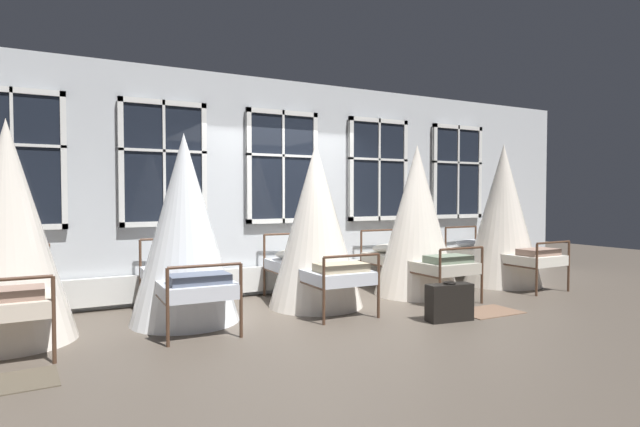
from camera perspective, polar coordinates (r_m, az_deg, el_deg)
ground at (r=6.86m, az=0.31°, el=-10.53°), size 22.18×22.18×0.00m
back_wall_with_windows at (r=7.92m, az=-4.46°, el=2.99°), size 12.09×0.10×3.25m
window_bank at (r=7.82m, az=-4.10°, el=-0.54°), size 8.21×0.10×2.71m
cot_first at (r=6.05m, az=-31.32°, el=-2.10°), size 1.27×1.95×2.26m
cot_second at (r=6.24m, az=-14.80°, el=-1.95°), size 1.27×1.96×2.22m
cot_third at (r=6.89m, az=-0.48°, el=-1.60°), size 1.27×1.96×2.20m
cot_fourth at (r=7.84m, az=10.67°, el=-1.01°), size 1.27×1.95×2.25m
cot_fifth at (r=9.09m, az=19.63°, el=-0.39°), size 1.27×1.96×2.34m
rug_first at (r=4.94m, az=-31.84°, el=-15.77°), size 0.83×0.60×0.01m
rug_fourth at (r=7.01m, az=18.09°, el=-10.31°), size 0.81×0.57×0.01m
suitcase_dark at (r=6.37m, az=14.16°, el=-9.52°), size 0.58×0.29×0.47m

